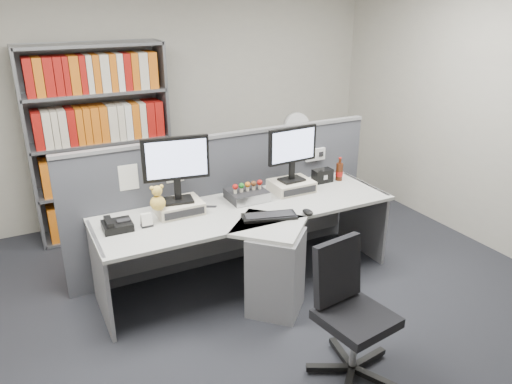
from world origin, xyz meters
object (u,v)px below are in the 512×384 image
keyboard (269,216)px  office_chair (349,307)px  desk (259,245)px  filing_cabinet (294,183)px  desk_phone (117,225)px  monitor_left (176,164)px  shelving_unit (101,145)px  cola_bottle (339,172)px  mouse (308,212)px  desk_fan (296,129)px  desk_calendar (146,221)px  speaker (322,176)px  monitor_right (292,149)px  desktop_pc (247,195)px

keyboard → office_chair: size_ratio=0.52×
desk → filing_cabinet: desk is taller
keyboard → desk_phone: 1.22m
monitor_left → shelving_unit: 1.51m
cola_bottle → filing_cabinet: bearing=84.6°
desk → mouse: mouse is taller
shelving_unit → desk_fan: bearing=-12.1°
cola_bottle → shelving_unit: size_ratio=0.12×
monitor_left → cola_bottle: size_ratio=2.38×
office_chair → cola_bottle: bearing=56.5°
shelving_unit → office_chair: bearing=-71.5°
monitor_left → desk_calendar: (-0.32, -0.14, -0.38)m
desk_phone → shelving_unit: (0.20, 1.56, 0.22)m
speaker → desk_fan: desk_fan is taller
desk → desk_calendar: size_ratio=23.34×
office_chair → desk_fan: bearing=66.2°
keyboard → cola_bottle: cola_bottle is taller
monitor_left → monitor_right: (1.10, -0.00, -0.03)m
keyboard → cola_bottle: bearing=24.5°
keyboard → speaker: bearing=30.4°
speaker → filing_cabinet: (0.27, 0.95, -0.43)m
monitor_right → desk_calendar: monitor_right is taller
monitor_right → speaker: 0.52m
mouse → desk_calendar: bearing=162.8°
keyboard → desk: bearing=138.3°
monitor_left → cola_bottle: monitor_left is taller
desktop_pc → desk_fan: 1.54m
desktop_pc → desk_calendar: 0.96m
speaker → desk_fan: (0.27, 0.95, 0.22)m
speaker → shelving_unit: bearing=142.6°
keyboard → filing_cabinet: bearing=52.1°
monitor_right → keyboard: (-0.47, -0.44, -0.39)m
filing_cabinet → desk: bearing=-130.6°
desk_phone → desk_fan: 2.56m
keyboard → office_chair: (0.03, -1.06, -0.24)m
desk_phone → shelving_unit: bearing=82.7°
mouse → speaker: (0.55, 0.60, 0.04)m
monitor_right → office_chair: size_ratio=0.55×
desk_phone → mouse: bearing=-16.6°
monitor_left → cola_bottle: bearing=1.2°
speaker → cola_bottle: (0.18, -0.03, 0.02)m
mouse → desk_calendar: desk_calendar is taller
monitor_right → mouse: bearing=-106.7°
desk_fan → keyboard: bearing=-127.9°
desktop_pc → shelving_unit: shelving_unit is taller
speaker → monitor_right: bearing=-170.6°
desk → cola_bottle: cola_bottle is taller
desk → monitor_left: size_ratio=4.68×
desk → desk_phone: size_ratio=11.39×
keyboard → desk_phone: bearing=163.3°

